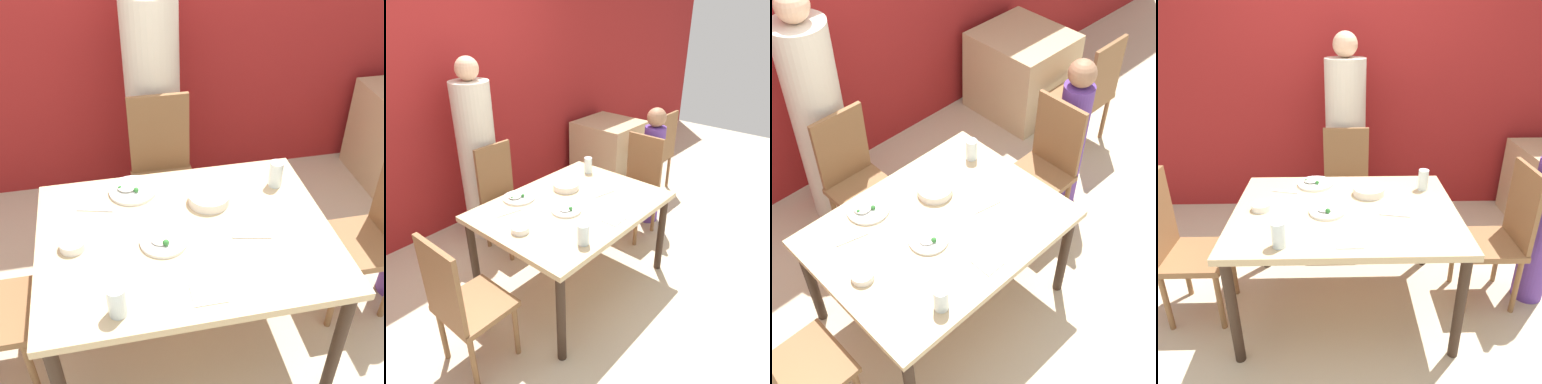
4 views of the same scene
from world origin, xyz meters
TOP-DOWN VIEW (x-y plane):
  - ground_plane at (0.00, 0.00)m, footprint 10.00×10.00m
  - dining_table at (0.00, 0.00)m, footprint 1.37×1.03m
  - chair_adult_spot at (0.02, 0.86)m, footprint 0.40×0.40m
  - chair_child_spot at (1.03, 0.06)m, footprint 0.40×0.40m
  - chair_empty_left at (-1.03, -0.04)m, footprint 0.40×0.40m
  - person_adult at (0.02, 1.20)m, footprint 0.35×0.35m
  - person_child at (1.30, 0.06)m, footprint 0.21×0.21m
  - bowl_curry at (0.16, 0.21)m, footprint 0.21×0.21m
  - plate_rice_adult at (-0.11, -0.04)m, footprint 0.22×0.22m
  - plate_rice_child at (-0.21, 0.37)m, footprint 0.25×0.25m
  - bowl_rice_small at (-0.52, 0.01)m, footprint 0.12×0.12m
  - glass_water_tall at (-0.35, -0.40)m, footprint 0.08×0.08m
  - glass_water_short at (0.53, 0.28)m, footprint 0.07×0.07m
  - napkin_folded at (0.02, -0.36)m, footprint 0.14×0.14m
  - fork_steel at (0.29, -0.09)m, footprint 0.18×0.06m
  - spoon_steel at (-0.41, 0.26)m, footprint 0.18×0.07m
  - background_table at (1.98, 1.10)m, footprint 0.72×0.76m
  - chair_background at (1.98, 0.37)m, footprint 0.40×0.40m

SIDE VIEW (x-z plane):
  - ground_plane at x=0.00m, z-range 0.00..0.00m
  - background_table at x=1.98m, z-range 0.00..0.73m
  - chair_adult_spot at x=0.02m, z-range 0.03..1.02m
  - chair_child_spot at x=1.03m, z-range 0.03..1.02m
  - chair_empty_left at x=-1.03m, z-range 0.03..1.02m
  - chair_background at x=1.98m, z-range 0.03..1.02m
  - person_child at x=1.30m, z-range -0.02..1.21m
  - dining_table at x=0.00m, z-range 0.30..1.04m
  - napkin_folded at x=0.02m, z-range 0.75..0.75m
  - fork_steel at x=0.29m, z-range 0.75..0.75m
  - spoon_steel at x=-0.41m, z-range 0.75..0.75m
  - plate_rice_adult at x=-0.11m, z-range 0.73..0.78m
  - plate_rice_child at x=-0.21m, z-range 0.74..0.78m
  - bowl_rice_small at x=-0.52m, z-range 0.75..0.79m
  - bowl_curry at x=0.16m, z-range 0.75..0.80m
  - person_adult at x=0.02m, z-range -0.06..1.65m
  - glass_water_tall at x=-0.35m, z-range 0.75..0.89m
  - glass_water_short at x=0.53m, z-range 0.75..0.89m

